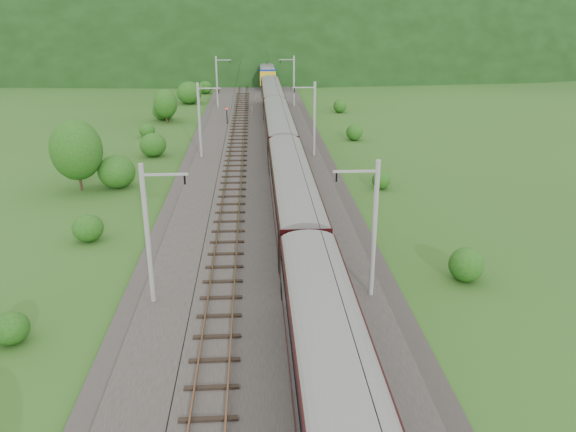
{
  "coord_description": "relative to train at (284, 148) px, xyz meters",
  "views": [
    {
      "loc": [
        -0.28,
        -28.36,
        15.99
      ],
      "look_at": [
        1.83,
        6.98,
        2.6
      ],
      "focal_mm": 35.0,
      "sensor_mm": 36.0,
      "label": 1
    }
  ],
  "objects": [
    {
      "name": "ground",
      "position": [
        -2.4,
        -22.23,
        -3.56
      ],
      "size": [
        600.0,
        600.0,
        0.0
      ],
      "primitive_type": "plane",
      "color": "#274816",
      "rests_on": "ground"
    },
    {
      "name": "railbed",
      "position": [
        -2.4,
        -12.23,
        -3.41
      ],
      "size": [
        14.0,
        220.0,
        0.3
      ],
      "primitive_type": "cube",
      "color": "#38332D",
      "rests_on": "ground"
    },
    {
      "name": "track_left",
      "position": [
        -4.8,
        -12.23,
        -3.19
      ],
      "size": [
        2.4,
        220.0,
        0.27
      ],
      "color": "brown",
      "rests_on": "railbed"
    },
    {
      "name": "track_right",
      "position": [
        -0.0,
        -12.23,
        -3.19
      ],
      "size": [
        2.4,
        220.0,
        0.27
      ],
      "color": "brown",
      "rests_on": "railbed"
    },
    {
      "name": "catenary_left",
      "position": [
        -8.52,
        9.77,
        0.94
      ],
      "size": [
        2.54,
        192.28,
        8.0
      ],
      "color": "gray",
      "rests_on": "railbed"
    },
    {
      "name": "catenary_right",
      "position": [
        3.72,
        9.77,
        0.94
      ],
      "size": [
        2.54,
        192.28,
        8.0
      ],
      "color": "gray",
      "rests_on": "railbed"
    },
    {
      "name": "overhead_wires",
      "position": [
        -2.4,
        -12.23,
        3.54
      ],
      "size": [
        4.83,
        198.0,
        0.03
      ],
      "color": "black",
      "rests_on": "ground"
    },
    {
      "name": "mountain_main",
      "position": [
        -2.4,
        237.77,
        -3.56
      ],
      "size": [
        504.0,
        360.0,
        244.0
      ],
      "primitive_type": "ellipsoid",
      "color": "black",
      "rests_on": "ground"
    },
    {
      "name": "mountain_ridge",
      "position": [
        -122.4,
        277.77,
        -3.56
      ],
      "size": [
        336.0,
        280.0,
        132.0
      ],
      "primitive_type": "ellipsoid",
      "color": "black",
      "rests_on": "ground"
    },
    {
      "name": "train",
      "position": [
        0.0,
        0.0,
        0.0
      ],
      "size": [
        3.01,
        144.31,
        5.24
      ],
      "color": "black",
      "rests_on": "ground"
    },
    {
      "name": "hazard_post_near",
      "position": [
        -3.03,
        34.61,
        -2.62
      ],
      "size": [
        0.14,
        0.14,
        1.29
      ],
      "primitive_type": "cylinder",
      "color": "red",
      "rests_on": "railbed"
    },
    {
      "name": "hazard_post_far",
      "position": [
        -2.36,
        45.72,
        -2.53
      ],
      "size": [
        0.16,
        0.16,
        1.47
      ],
      "primitive_type": "cylinder",
      "color": "red",
      "rests_on": "railbed"
    },
    {
      "name": "signal",
      "position": [
        -6.52,
        27.86,
        -1.96
      ],
      "size": [
        0.24,
        0.24,
        2.21
      ],
      "color": "black",
      "rests_on": "railbed"
    },
    {
      "name": "vegetation_left",
      "position": [
        -15.63,
        -9.43,
        -1.27
      ],
      "size": [
        10.52,
        146.46,
        6.57
      ],
      "color": "#194E15",
      "rests_on": "ground"
    },
    {
      "name": "vegetation_right",
      "position": [
        8.84,
        -22.23,
        -2.53
      ],
      "size": [
        5.9,
        100.42,
        2.52
      ],
      "color": "#194E15",
      "rests_on": "ground"
    }
  ]
}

